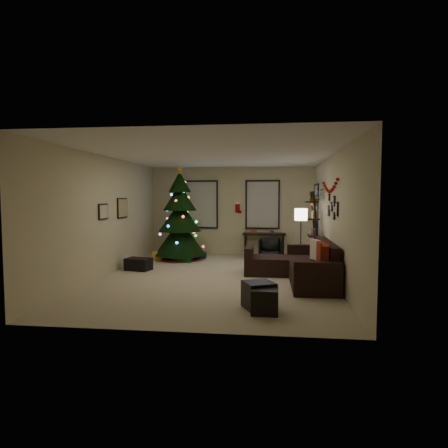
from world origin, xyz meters
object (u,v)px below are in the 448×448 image
Objects in this scene: sofa at (301,267)px; desk_chair at (270,249)px; christmas_tree at (180,220)px; desk at (264,236)px; bookshelf at (315,231)px.

sofa is 4.32× the size of desk_chair.
desk_chair is (2.56, 0.22, -0.82)m from christmas_tree.
christmas_tree reaches higher than desk.
christmas_tree is 2.59m from desk.
desk is (2.38, 0.87, -0.52)m from christmas_tree.
sofa reaches higher than desk.
bookshelf is (0.45, 1.55, 0.65)m from sofa.
desk is at bearing 20.08° from christmas_tree.
christmas_tree is 2.12× the size of desk.
desk_chair is at bearing 104.24° from sofa.
christmas_tree reaches higher than sofa.
desk is 2.07× the size of desk_chair.
christmas_tree is 2.69m from desk_chair.
sofa reaches higher than desk_chair.
desk reaches higher than desk_chair.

